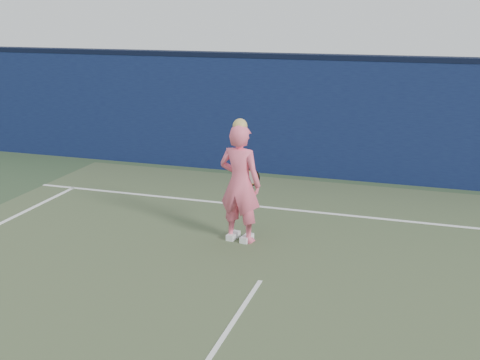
% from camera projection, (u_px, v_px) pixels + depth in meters
% --- Properties ---
extents(ground, '(80.00, 80.00, 0.00)m').
position_uv_depth(ground, '(237.00, 317.00, 7.11)').
color(ground, '#34442A').
rests_on(ground, ground).
extents(backstop_wall, '(24.00, 0.40, 2.50)m').
position_uv_depth(backstop_wall, '(332.00, 119.00, 12.72)').
color(backstop_wall, '#0D153B').
rests_on(backstop_wall, ground).
extents(wall_cap, '(24.00, 0.42, 0.10)m').
position_uv_depth(wall_cap, '(335.00, 57.00, 12.37)').
color(wall_cap, black).
rests_on(wall_cap, backstop_wall).
extents(player, '(0.74, 0.55, 1.94)m').
position_uv_depth(player, '(240.00, 183.00, 9.21)').
color(player, '#FE6281').
rests_on(player, ground).
extents(racket, '(0.49, 0.22, 0.28)m').
position_uv_depth(racket, '(251.00, 177.00, 9.57)').
color(racket, black).
rests_on(racket, ground).
extents(court_lines, '(11.00, 12.04, 0.01)m').
position_uv_depth(court_lines, '(228.00, 329.00, 6.81)').
color(court_lines, white).
rests_on(court_lines, court_surface).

